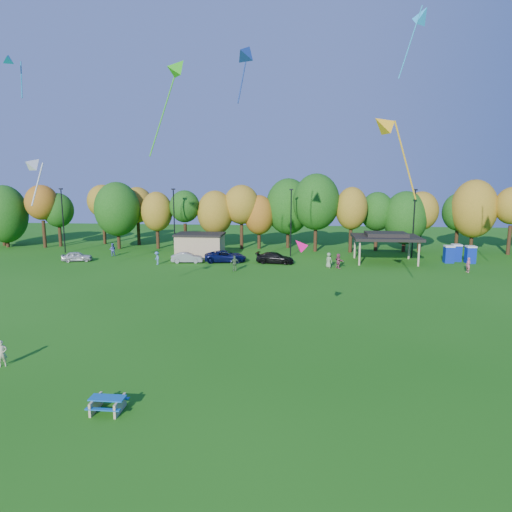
# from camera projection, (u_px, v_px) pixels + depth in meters

# --- Properties ---
(ground) EXTENTS (160.00, 160.00, 0.00)m
(ground) POSITION_uv_depth(u_px,v_px,m) (233.00, 392.00, 22.82)
(ground) COLOR #19600F
(ground) RESTS_ON ground
(tree_line) EXTENTS (93.57, 10.55, 11.15)m
(tree_line) POSITION_uv_depth(u_px,v_px,m) (271.00, 210.00, 66.53)
(tree_line) COLOR black
(tree_line) RESTS_ON ground
(lamp_posts) EXTENTS (64.50, 0.25, 9.09)m
(lamp_posts) POSITION_uv_depth(u_px,v_px,m) (291.00, 220.00, 61.01)
(lamp_posts) COLOR black
(lamp_posts) RESTS_ON ground
(utility_building) EXTENTS (6.30, 4.30, 3.25)m
(utility_building) POSITION_uv_depth(u_px,v_px,m) (200.00, 245.00, 60.75)
(utility_building) COLOR tan
(utility_building) RESTS_ON ground
(pavilion) EXTENTS (8.20, 6.20, 3.77)m
(pavilion) POSITION_uv_depth(u_px,v_px,m) (386.00, 237.00, 57.22)
(pavilion) COLOR tan
(pavilion) RESTS_ON ground
(porta_potties) EXTENTS (3.75, 2.39, 2.18)m
(porta_potties) POSITION_uv_depth(u_px,v_px,m) (458.00, 254.00, 57.37)
(porta_potties) COLOR #0B2597
(porta_potties) RESTS_ON ground
(picnic_table) EXTENTS (1.60, 1.33, 0.69)m
(picnic_table) POSITION_uv_depth(u_px,v_px,m) (108.00, 403.00, 20.92)
(picnic_table) COLOR tan
(picnic_table) RESTS_ON ground
(kite_flyer) EXTENTS (0.66, 0.61, 1.52)m
(kite_flyer) POSITION_uv_depth(u_px,v_px,m) (2.00, 354.00, 25.84)
(kite_flyer) COLOR #BCB78D
(kite_flyer) RESTS_ON ground
(car_a) EXTENTS (3.97, 2.49, 1.26)m
(car_a) POSITION_uv_depth(u_px,v_px,m) (77.00, 256.00, 58.14)
(car_a) COLOR silver
(car_a) RESTS_ON ground
(car_b) EXTENTS (4.05, 1.87, 1.29)m
(car_b) POSITION_uv_depth(u_px,v_px,m) (187.00, 258.00, 57.19)
(car_b) COLOR #95959A
(car_b) RESTS_ON ground
(car_c) EXTENTS (5.53, 3.13, 1.46)m
(car_c) POSITION_uv_depth(u_px,v_px,m) (225.00, 256.00, 57.64)
(car_c) COLOR #0B1145
(car_c) RESTS_ON ground
(car_d) EXTENTS (4.91, 2.47, 1.37)m
(car_d) POSITION_uv_depth(u_px,v_px,m) (275.00, 258.00, 56.81)
(car_d) COLOR black
(car_d) RESTS_ON ground
(far_person_0) EXTENTS (0.59, 0.72, 1.70)m
(far_person_0) POSITION_uv_depth(u_px,v_px,m) (468.00, 265.00, 51.33)
(far_person_0) COLOR #C55D73
(far_person_0) RESTS_ON ground
(far_person_1) EXTENTS (1.20, 1.69, 1.76)m
(far_person_1) POSITION_uv_depth(u_px,v_px,m) (338.00, 261.00, 53.69)
(far_person_1) COLOR #A14362
(far_person_1) RESTS_ON ground
(far_person_2) EXTENTS (1.04, 1.04, 1.83)m
(far_person_2) POSITION_uv_depth(u_px,v_px,m) (329.00, 260.00, 53.92)
(far_person_2) COLOR gray
(far_person_2) RESTS_ON ground
(far_person_3) EXTENTS (1.10, 1.19, 1.61)m
(far_person_3) POSITION_uv_depth(u_px,v_px,m) (157.00, 258.00, 55.98)
(far_person_3) COLOR #4C75A7
(far_person_3) RESTS_ON ground
(far_person_4) EXTENTS (1.00, 0.88, 1.75)m
(far_person_4) POSITION_uv_depth(u_px,v_px,m) (113.00, 250.00, 61.94)
(far_person_4) COLOR #4D54AA
(far_person_4) RESTS_ON ground
(far_person_5) EXTENTS (1.15, 0.86, 1.82)m
(far_person_5) POSITION_uv_depth(u_px,v_px,m) (235.00, 263.00, 52.02)
(far_person_5) COLOR #4E7145
(far_person_5) RESTS_ON ground
(kite_2) EXTENTS (2.13, 2.97, 4.66)m
(kite_2) POSITION_uv_depth(u_px,v_px,m) (247.00, 52.00, 34.93)
(kite_2) COLOR navy
(kite_3) EXTENTS (1.69, 2.70, 4.45)m
(kite_3) POSITION_uv_depth(u_px,v_px,m) (9.00, 59.00, 44.60)
(kite_3) COLOR #0B7EAD
(kite_4) EXTENTS (3.32, 1.80, 5.49)m
(kite_4) POSITION_uv_depth(u_px,v_px,m) (383.00, 125.00, 28.09)
(kite_4) COLOR yellow
(kite_6) EXTENTS (3.86, 3.14, 7.36)m
(kite_6) POSITION_uv_depth(u_px,v_px,m) (178.00, 68.00, 33.59)
(kite_6) COLOR green
(kite_11) EXTENTS (1.43, 2.09, 3.41)m
(kite_11) POSITION_uv_depth(u_px,v_px,m) (35.00, 164.00, 29.30)
(kite_11) COLOR silver
(kite_12) EXTENTS (1.25, 1.02, 1.12)m
(kite_12) POSITION_uv_depth(u_px,v_px,m) (299.00, 245.00, 27.93)
(kite_12) COLOR #F20D6D
(kite_14) EXTENTS (3.29, 3.47, 6.59)m
(kite_14) POSITION_uv_depth(u_px,v_px,m) (422.00, 15.00, 41.04)
(kite_14) COLOR #28B8FF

